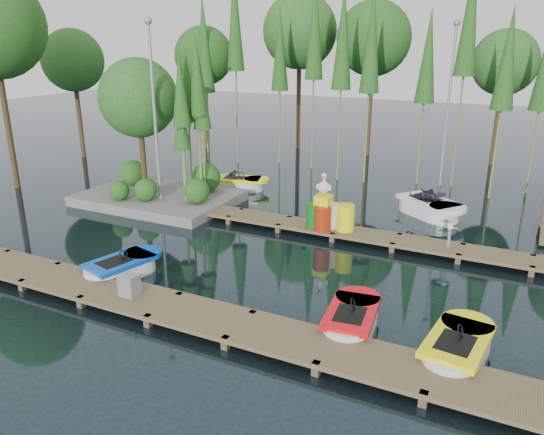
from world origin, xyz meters
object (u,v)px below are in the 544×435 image
at_px(boat_blue, 122,268).
at_px(boat_red, 351,320).
at_px(island, 152,125).
at_px(yellow_barrel, 346,218).
at_px(drum_cluster, 323,213).
at_px(utility_cabinet, 129,285).
at_px(boat_yellow_far, 240,183).

relative_size(boat_blue, boat_red, 1.03).
relative_size(island, yellow_barrel, 7.48).
relative_size(yellow_barrel, drum_cluster, 0.47).
bearing_deg(island, boat_blue, -59.59).
relative_size(utility_cabinet, drum_cluster, 0.29).
bearing_deg(island, boat_yellow_far, 53.01).
height_order(utility_cabinet, drum_cluster, drum_cluster).
xyz_separation_m(utility_cabinet, drum_cluster, (2.60, 6.85, 0.29)).
xyz_separation_m(utility_cabinet, yellow_barrel, (3.36, 7.00, 0.17)).
height_order(boat_yellow_far, drum_cluster, drum_cluster).
xyz_separation_m(island, utility_cabinet, (5.23, -7.79, -2.61)).
bearing_deg(island, utility_cabinet, -56.12).
height_order(boat_blue, boat_yellow_far, boat_yellow_far).
relative_size(boat_yellow_far, drum_cluster, 1.42).
bearing_deg(drum_cluster, boat_yellow_far, 144.48).
height_order(boat_red, utility_cabinet, utility_cabinet).
height_order(utility_cabinet, yellow_barrel, yellow_barrel).
bearing_deg(drum_cluster, yellow_barrel, 11.32).
bearing_deg(utility_cabinet, drum_cluster, 69.22).
distance_m(island, yellow_barrel, 8.96).
bearing_deg(yellow_barrel, boat_yellow_far, 148.87).
bearing_deg(boat_blue, yellow_barrel, 64.29).
relative_size(boat_blue, yellow_barrel, 2.91).
distance_m(boat_yellow_far, drum_cluster, 6.85).
xyz_separation_m(island, drum_cluster, (7.83, -0.94, -2.31)).
bearing_deg(boat_yellow_far, boat_blue, -76.97).
xyz_separation_m(boat_red, yellow_barrel, (-2.08, 5.58, 0.51)).
bearing_deg(boat_yellow_far, boat_red, -44.34).
relative_size(utility_cabinet, yellow_barrel, 0.61).
bearing_deg(island, yellow_barrel, -5.26).
height_order(island, boat_blue, island).
bearing_deg(boat_red, boat_yellow_far, 124.91).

